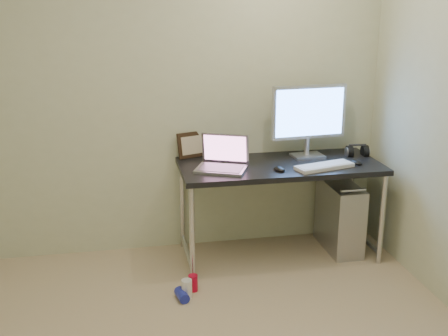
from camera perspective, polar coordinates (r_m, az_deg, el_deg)
wall_back at (r=4.30m, az=-6.63°, el=7.45°), size 3.50×0.02×2.50m
desk at (r=4.28m, az=5.70°, el=-0.62°), size 1.52×0.66×0.75m
tower_computer at (r=4.60m, az=11.66°, el=-4.81°), size 0.23×0.53×0.58m
cable_a at (r=4.76m, az=10.03°, el=-2.34°), size 0.01×0.16×0.69m
cable_b at (r=4.78m, az=11.11°, el=-2.57°), size 0.02×0.11×0.71m
can_red at (r=3.97m, az=-3.16°, el=-11.58°), size 0.07×0.07×0.12m
can_white at (r=3.89m, az=-3.80°, el=-12.15°), size 0.10×0.10×0.13m
can_blue at (r=3.88m, az=-4.30°, el=-12.75°), size 0.10×0.14×0.07m
laptop at (r=4.10m, az=-0.14°, el=0.73°), size 0.44×0.41×0.24m
monitor at (r=4.39m, az=8.62°, el=5.31°), size 0.60×0.19×0.56m
keyboard at (r=4.18m, az=10.16°, el=0.17°), size 0.47×0.25×0.03m
mouse_right at (r=4.34m, az=13.28°, el=0.66°), size 0.10×0.13×0.04m
mouse_left at (r=4.08m, az=5.64°, el=-0.01°), size 0.09×0.12×0.04m
headphones at (r=4.56m, az=13.37°, el=1.62°), size 0.18×0.11×0.12m
picture_frame at (r=4.39m, az=-3.21°, el=2.38°), size 0.26×0.15×0.20m
webcam at (r=4.39m, az=-0.36°, el=2.17°), size 0.04×0.03×0.11m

